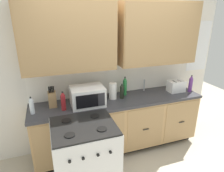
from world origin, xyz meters
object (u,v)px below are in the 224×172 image
object	(u,v)px
bottle_red	(63,101)
paper_towel_roll	(113,91)
bottle_dark	(122,91)
knife_block	(52,99)
bottle_clear	(32,106)
microwave	(87,96)
bottle_green	(125,86)
stove_range	(85,157)
bottle_violet	(191,84)
toaster	(176,86)

from	to	relation	value
bottle_red	paper_towel_roll	bearing A→B (deg)	10.41
bottle_dark	knife_block	bearing A→B (deg)	176.87
bottle_clear	bottle_dark	bearing A→B (deg)	3.72
microwave	bottle_green	bearing A→B (deg)	14.91
stove_range	bottle_green	size ratio (longest dim) A/B	3.04
knife_block	bottle_green	xyz separation A→B (m)	(1.15, 0.06, 0.04)
stove_range	bottle_clear	size ratio (longest dim) A/B	3.90
bottle_violet	bottle_green	size ratio (longest dim) A/B	0.93
paper_towel_roll	bottle_clear	xyz separation A→B (m)	(-1.19, -0.12, -0.01)
bottle_green	bottle_red	bearing A→B (deg)	-167.40
paper_towel_roll	bottle_clear	bearing A→B (deg)	-174.30
paper_towel_roll	stove_range	bearing A→B (deg)	-131.41
toaster	bottle_violet	distance (m)	0.25
bottle_violet	bottle_green	world-z (taller)	bottle_green
knife_block	stove_range	bearing A→B (deg)	-66.92
bottle_red	bottle_dark	distance (m)	0.92
toaster	bottle_red	size ratio (longest dim) A/B	1.02
bottle_red	bottle_green	size ratio (longest dim) A/B	0.87
toaster	paper_towel_roll	bearing A→B (deg)	176.79
microwave	paper_towel_roll	xyz separation A→B (m)	(0.43, 0.09, -0.01)
bottle_green	knife_block	bearing A→B (deg)	-177.08
stove_range	bottle_violet	distance (m)	2.12
microwave	toaster	size ratio (longest dim) A/B	1.71
microwave	bottle_dark	world-z (taller)	microwave
bottle_clear	microwave	bearing A→B (deg)	1.91
paper_towel_roll	bottle_dark	distance (m)	0.14
knife_block	toaster	bearing A→B (deg)	-2.49
paper_towel_roll	bottle_clear	distance (m)	1.19
toaster	bottle_red	xyz separation A→B (m)	(-1.91, -0.08, 0.04)
stove_range	bottle_green	bearing A→B (deg)	42.47
bottle_red	bottle_clear	xyz separation A→B (m)	(-0.41, 0.02, -0.01)
bottle_clear	bottle_green	size ratio (longest dim) A/B	0.78
microwave	bottle_red	world-z (taller)	microwave
toaster	paper_towel_roll	distance (m)	1.14
toaster	bottle_dark	size ratio (longest dim) A/B	1.14
stove_range	bottle_dark	distance (m)	1.14
bottle_red	bottle_green	world-z (taller)	bottle_green
bottle_dark	bottle_green	xyz separation A→B (m)	(0.10, 0.12, 0.03)
toaster	knife_block	size ratio (longest dim) A/B	0.90
bottle_violet	bottle_dark	distance (m)	1.23
knife_block	bottle_dark	xyz separation A→B (m)	(1.05, -0.06, 0.00)
paper_towel_roll	bottle_violet	world-z (taller)	bottle_violet
bottle_red	bottle_violet	size ratio (longest dim) A/B	0.94
microwave	bottle_green	xyz separation A→B (m)	(0.67, 0.18, 0.01)
stove_range	paper_towel_roll	xyz separation A→B (m)	(0.61, 0.69, 0.56)
knife_block	bottle_red	bearing A→B (deg)	-50.72
paper_towel_roll	bottle_dark	xyz separation A→B (m)	(0.14, -0.03, -0.01)
paper_towel_roll	microwave	bearing A→B (deg)	-167.71
stove_range	knife_block	xyz separation A→B (m)	(-0.31, 0.72, 0.55)
paper_towel_roll	bottle_red	distance (m)	0.79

